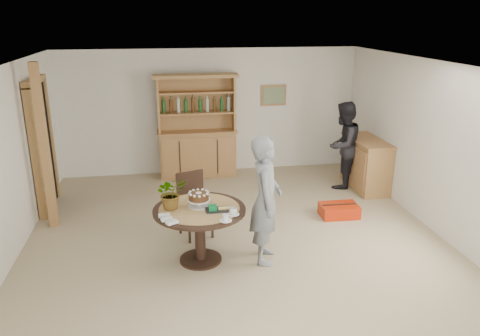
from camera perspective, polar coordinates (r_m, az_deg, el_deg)
name	(u,v)px	position (r m, az deg, el deg)	size (l,w,h in m)	color
ground	(239,248)	(6.67, -0.17, -9.72)	(7.00, 7.00, 0.00)	tan
room_shell	(239,127)	(6.06, -0.17, 5.01)	(6.04, 7.04, 2.52)	white
doorway	(42,144)	(8.31, -23.03, 2.69)	(0.13, 1.10, 2.18)	black
pine_post	(45,148)	(7.46, -22.73, 2.24)	(0.12, 0.12, 2.50)	#AA7947
hutch	(197,142)	(9.40, -5.22, 3.14)	(1.62, 0.54, 2.04)	#AF7B4A
sideboard	(366,164)	(9.04, 15.07, 0.53)	(0.54, 1.26, 0.94)	#AF7B4A
dining_table	(200,219)	(6.12, -4.94, -6.20)	(1.20, 1.20, 0.76)	black
dining_chair	(193,200)	(6.90, -5.72, -3.92)	(0.53, 0.53, 0.95)	black
birthday_cake	(199,197)	(6.05, -5.05, -3.60)	(0.30, 0.30, 0.20)	white
flower_vase	(171,193)	(6.01, -8.41, -3.01)	(0.38, 0.33, 0.42)	#3F7233
gift_tray	(217,209)	(5.95, -2.82, -4.97)	(0.30, 0.20, 0.08)	black
coffee_cup_a	(233,212)	(5.82, -0.82, -5.33)	(0.15, 0.15, 0.09)	white
coffee_cup_b	(226,218)	(5.66, -1.76, -6.13)	(0.15, 0.15, 0.08)	white
napkins	(168,219)	(5.75, -8.82, -6.15)	(0.24, 0.33, 0.03)	white
teen_boy	(266,200)	(6.04, 3.15, -3.91)	(0.62, 0.41, 1.70)	slate
adult_person	(343,145)	(8.89, 12.44, 2.73)	(0.79, 0.62, 1.63)	black
red_suitcase	(339,210)	(7.78, 11.97, -5.08)	(0.61, 0.42, 0.21)	red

